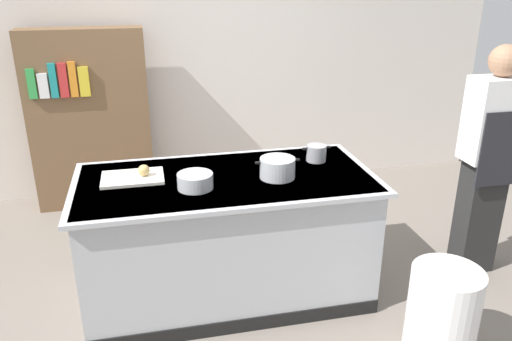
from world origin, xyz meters
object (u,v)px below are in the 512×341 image
object	(u,v)px
onion	(144,170)
trash_bin	(442,315)
mixing_bowl	(195,181)
bookshelf	(90,120)
person_chef	(488,158)
sauce_pan	(316,153)
stock_pot	(277,168)

from	to	relation	value
onion	trash_bin	xyz separation A→B (m)	(1.64, -1.02, -0.66)
mixing_bowl	bookshelf	world-z (taller)	bookshelf
onion	mixing_bowl	xyz separation A→B (m)	(0.31, -0.23, -0.01)
person_chef	trash_bin	bearing A→B (deg)	123.89
trash_bin	sauce_pan	bearing A→B (deg)	111.54
stock_pot	sauce_pan	size ratio (longest dim) A/B	1.44
mixing_bowl	trash_bin	xyz separation A→B (m)	(1.33, -0.79, -0.65)
sauce_pan	trash_bin	size ratio (longest dim) A/B	0.35
mixing_bowl	trash_bin	bearing A→B (deg)	-30.67
bookshelf	onion	bearing A→B (deg)	-74.37
mixing_bowl	person_chef	size ratio (longest dim) A/B	0.13
bookshelf	stock_pot	bearing A→B (deg)	-54.54
onion	stock_pot	bearing A→B (deg)	-11.30
sauce_pan	mixing_bowl	world-z (taller)	sauce_pan
onion	stock_pot	distance (m)	0.87
stock_pot	sauce_pan	bearing A→B (deg)	34.56
stock_pot	person_chef	bearing A→B (deg)	-0.38
person_chef	bookshelf	bearing A→B (deg)	44.31
stock_pot	mixing_bowl	size ratio (longest dim) A/B	1.33
bookshelf	sauce_pan	bearing A→B (deg)	-44.04
onion	trash_bin	world-z (taller)	onion
person_chef	mixing_bowl	bearing A→B (deg)	78.55
mixing_bowl	bookshelf	xyz separation A→B (m)	(-0.79, 1.93, -0.10)
onion	sauce_pan	xyz separation A→B (m)	(1.21, 0.07, 0.00)
sauce_pan	bookshelf	size ratio (longest dim) A/B	0.12
stock_pot	bookshelf	bearing A→B (deg)	125.46
sauce_pan	bookshelf	xyz separation A→B (m)	(-1.69, 1.63, -0.11)
sauce_pan	person_chef	distance (m)	1.25
sauce_pan	mixing_bowl	xyz separation A→B (m)	(-0.90, -0.30, -0.01)
onion	sauce_pan	distance (m)	1.21
trash_bin	person_chef	bearing A→B (deg)	46.65
person_chef	bookshelf	distance (m)	3.46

